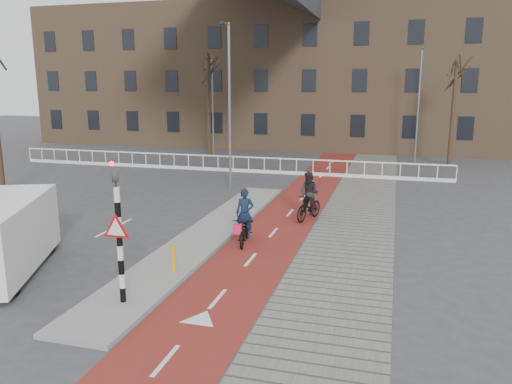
# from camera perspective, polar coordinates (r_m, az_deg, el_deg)

# --- Properties ---
(ground) EXTENTS (120.00, 120.00, 0.00)m
(ground) POSITION_cam_1_polar(r_m,az_deg,el_deg) (14.41, -8.73, -9.76)
(ground) COLOR #38383A
(ground) RESTS_ON ground
(bike_lane) EXTENTS (2.50, 60.00, 0.01)m
(bike_lane) POSITION_cam_1_polar(r_m,az_deg,el_deg) (23.13, 4.93, -1.18)
(bike_lane) COLOR maroon
(bike_lane) RESTS_ON ground
(sidewalk) EXTENTS (3.00, 60.00, 0.01)m
(sidewalk) POSITION_cam_1_polar(r_m,az_deg,el_deg) (22.80, 11.86, -1.60)
(sidewalk) COLOR slate
(sidewalk) RESTS_ON ground
(curb_island) EXTENTS (1.80, 16.00, 0.12)m
(curb_island) POSITION_cam_1_polar(r_m,az_deg,el_deg) (18.12, -5.56, -4.82)
(curb_island) COLOR gray
(curb_island) RESTS_ON ground
(traffic_signal) EXTENTS (0.80, 0.80, 3.68)m
(traffic_signal) POSITION_cam_1_polar(r_m,az_deg,el_deg) (12.34, -15.45, -4.08)
(traffic_signal) COLOR black
(traffic_signal) RESTS_ON curb_island
(bollard) EXTENTS (0.12, 0.12, 0.78)m
(bollard) POSITION_cam_1_polar(r_m,az_deg,el_deg) (14.49, -9.42, -7.50)
(bollard) COLOR #E49F0C
(bollard) RESTS_ON curb_island
(cyclist_near) EXTENTS (0.91, 1.91, 1.92)m
(cyclist_near) POSITION_cam_1_polar(r_m,az_deg,el_deg) (16.97, -1.29, -3.87)
(cyclist_near) COLOR black
(cyclist_near) RESTS_ON bike_lane
(cyclist_far) EXTENTS (1.11, 1.88, 1.95)m
(cyclist_far) POSITION_cam_1_polar(r_m,az_deg,el_deg) (20.00, 6.08, -0.95)
(cyclist_far) COLOR black
(cyclist_far) RESTS_ON bike_lane
(railing) EXTENTS (28.00, 0.10, 0.99)m
(railing) POSITION_cam_1_polar(r_m,az_deg,el_deg) (31.41, -4.35, 2.97)
(railing) COLOR silver
(railing) RESTS_ON ground
(townhouse_row) EXTENTS (46.00, 10.00, 15.90)m
(townhouse_row) POSITION_cam_1_polar(r_m,az_deg,el_deg) (45.02, 4.75, 15.35)
(townhouse_row) COLOR #7F6047
(townhouse_row) RESTS_ON ground
(tree_mid) EXTENTS (0.27, 0.27, 7.56)m
(tree_mid) POSITION_cam_1_polar(r_m,az_deg,el_deg) (38.10, -5.43, 9.83)
(tree_mid) COLOR black
(tree_mid) RESTS_ON ground
(tree_right) EXTENTS (0.25, 0.25, 6.84)m
(tree_right) POSITION_cam_1_polar(r_m,az_deg,el_deg) (35.25, 21.56, 8.26)
(tree_right) COLOR black
(tree_right) RESTS_ON ground
(streetlight_near) EXTENTS (0.12, 0.12, 8.28)m
(streetlight_near) POSITION_cam_1_polar(r_m,az_deg,el_deg) (25.45, -3.03, 9.49)
(streetlight_near) COLOR slate
(streetlight_near) RESTS_ON ground
(streetlight_left) EXTENTS (0.12, 0.12, 7.31)m
(streetlight_left) POSITION_cam_1_polar(r_m,az_deg,el_deg) (38.48, -4.96, 9.68)
(streetlight_left) COLOR slate
(streetlight_left) RESTS_ON ground
(streetlight_right) EXTENTS (0.12, 0.12, 7.74)m
(streetlight_right) POSITION_cam_1_polar(r_m,az_deg,el_deg) (36.18, 18.06, 9.31)
(streetlight_right) COLOR slate
(streetlight_right) RESTS_ON ground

